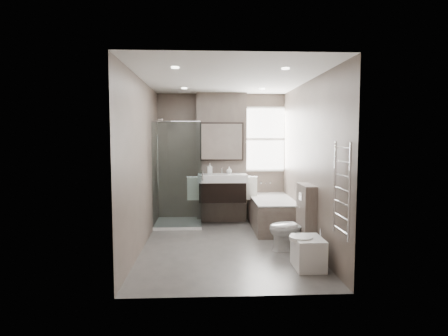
{
  "coord_description": "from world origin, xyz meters",
  "views": [
    {
      "loc": [
        -0.32,
        -5.81,
        1.72
      ],
      "look_at": [
        -0.03,
        0.15,
        1.23
      ],
      "focal_mm": 30.0,
      "sensor_mm": 36.0,
      "label": 1
    }
  ],
  "objects": [
    {
      "name": "bathtub",
      "position": [
        0.92,
        1.1,
        0.32
      ],
      "size": [
        0.75,
        1.6,
        0.57
      ],
      "color": "#5B5048",
      "rests_on": "ground"
    },
    {
      "name": "soap_bottle_a",
      "position": [
        -0.24,
        1.48,
        1.11
      ],
      "size": [
        0.1,
        0.1,
        0.21
      ],
      "primitive_type": "imported",
      "color": "white",
      "rests_on": "vanity"
    },
    {
      "name": "toilet",
      "position": [
        0.97,
        -0.26,
        0.34
      ],
      "size": [
        0.72,
        0.49,
        0.68
      ],
      "primitive_type": "imported",
      "rotation": [
        0.0,
        0.0,
        -1.4
      ],
      "color": "white",
      "rests_on": "ground"
    },
    {
      "name": "vanity_pier",
      "position": [
        0.0,
        1.77,
        1.3
      ],
      "size": [
        1.0,
        0.25,
        2.6
      ],
      "primitive_type": "cube",
      "color": "#5B5048",
      "rests_on": "ground"
    },
    {
      "name": "shower_enclosure",
      "position": [
        -0.75,
        1.35,
        0.49
      ],
      "size": [
        0.9,
        0.9,
        2.0
      ],
      "color": "white",
      "rests_on": "ground"
    },
    {
      "name": "soap_bottle_b",
      "position": [
        0.14,
        1.52,
        1.07
      ],
      "size": [
        0.11,
        0.11,
        0.14
      ],
      "primitive_type": "imported",
      "color": "white",
      "rests_on": "vanity"
    },
    {
      "name": "window",
      "position": [
        0.9,
        1.88,
        1.68
      ],
      "size": [
        0.98,
        0.06,
        1.33
      ],
      "color": "white",
      "rests_on": "room"
    },
    {
      "name": "bidet",
      "position": [
        1.01,
        -1.07,
        0.21
      ],
      "size": [
        0.44,
        0.51,
        0.53
      ],
      "color": "white",
      "rests_on": "ground"
    },
    {
      "name": "cistern_box",
      "position": [
        1.21,
        -0.25,
        0.5
      ],
      "size": [
        0.19,
        0.55,
        1.0
      ],
      "color": "#5B5048",
      "rests_on": "ground"
    },
    {
      "name": "towel_radiator",
      "position": [
        1.25,
        -1.6,
        1.12
      ],
      "size": [
        0.03,
        0.49,
        1.1
      ],
      "color": "silver",
      "rests_on": "room"
    },
    {
      "name": "towel_right",
      "position": [
        0.56,
        1.4,
        0.72
      ],
      "size": [
        0.24,
        0.06,
        0.44
      ],
      "primitive_type": "cube",
      "color": "white",
      "rests_on": "vanity_pier"
    },
    {
      "name": "mirror_cabinet",
      "position": [
        0.0,
        1.61,
        1.63
      ],
      "size": [
        0.86,
        0.08,
        0.76
      ],
      "color": "black",
      "rests_on": "vanity_pier"
    },
    {
      "name": "room",
      "position": [
        0.0,
        0.0,
        1.3
      ],
      "size": [
        2.7,
        3.9,
        2.7
      ],
      "color": "#514D4A",
      "rests_on": "ground"
    },
    {
      "name": "towel_left",
      "position": [
        -0.56,
        1.4,
        0.72
      ],
      "size": [
        0.24,
        0.06,
        0.44
      ],
      "primitive_type": "cube",
      "color": "white",
      "rests_on": "vanity_pier"
    },
    {
      "name": "vanity",
      "position": [
        0.0,
        1.43,
        0.74
      ],
      "size": [
        0.95,
        0.47,
        0.66
      ],
      "color": "black",
      "rests_on": "vanity_pier"
    }
  ]
}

